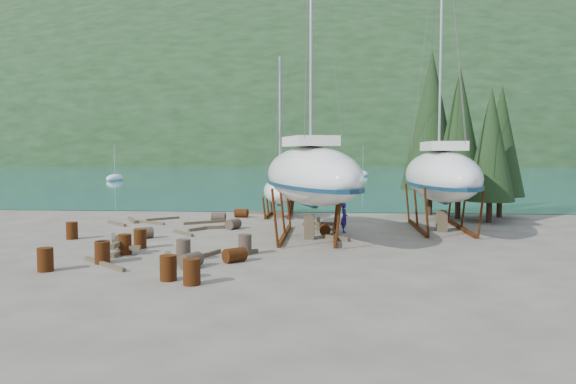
# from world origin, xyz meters

# --- Properties ---
(ground) EXTENTS (600.00, 600.00, 0.00)m
(ground) POSITION_xyz_m (0.00, 0.00, 0.00)
(ground) COLOR #565244
(ground) RESTS_ON ground
(bay_water) EXTENTS (700.00, 700.00, 0.00)m
(bay_water) POSITION_xyz_m (0.00, 315.00, 0.01)
(bay_water) COLOR #165771
(bay_water) RESTS_ON ground
(far_hill) EXTENTS (800.00, 360.00, 110.00)m
(far_hill) POSITION_xyz_m (0.00, 320.00, 0.00)
(far_hill) COLOR black
(far_hill) RESTS_ON ground
(far_house_left) EXTENTS (6.60, 5.60, 5.60)m
(far_house_left) POSITION_xyz_m (-60.00, 190.00, 2.92)
(far_house_left) COLOR beige
(far_house_left) RESTS_ON ground
(far_house_center) EXTENTS (6.60, 5.60, 5.60)m
(far_house_center) POSITION_xyz_m (-20.00, 190.00, 2.92)
(far_house_center) COLOR beige
(far_house_center) RESTS_ON ground
(far_house_right) EXTENTS (6.60, 5.60, 5.60)m
(far_house_right) POSITION_xyz_m (30.00, 190.00, 2.92)
(far_house_right) COLOR beige
(far_house_right) RESTS_ON ground
(cypress_near_right) EXTENTS (3.60, 3.60, 10.00)m
(cypress_near_right) POSITION_xyz_m (12.50, 12.00, 5.79)
(cypress_near_right) COLOR black
(cypress_near_right) RESTS_ON ground
(cypress_mid_right) EXTENTS (3.06, 3.06, 8.50)m
(cypress_mid_right) POSITION_xyz_m (14.00, 10.00, 4.92)
(cypress_mid_right) COLOR black
(cypress_mid_right) RESTS_ON ground
(cypress_back_left) EXTENTS (4.14, 4.14, 11.50)m
(cypress_back_left) POSITION_xyz_m (11.00, 14.00, 6.66)
(cypress_back_left) COLOR black
(cypress_back_left) RESTS_ON ground
(cypress_far_right) EXTENTS (3.24, 3.24, 9.00)m
(cypress_far_right) POSITION_xyz_m (15.50, 13.00, 5.21)
(cypress_far_right) COLOR black
(cypress_far_right) RESTS_ON ground
(moored_boat_left) EXTENTS (2.00, 5.00, 6.05)m
(moored_boat_left) POSITION_xyz_m (-30.00, 60.00, 0.39)
(moored_boat_left) COLOR white
(moored_boat_left) RESTS_ON ground
(moored_boat_mid) EXTENTS (2.00, 5.00, 6.05)m
(moored_boat_mid) POSITION_xyz_m (10.00, 80.00, 0.39)
(moored_boat_mid) COLOR white
(moored_boat_mid) RESTS_ON ground
(moored_boat_far) EXTENTS (2.00, 5.00, 6.05)m
(moored_boat_far) POSITION_xyz_m (-8.00, 110.00, 0.39)
(moored_boat_far) COLOR white
(moored_boat_far) RESTS_ON ground
(large_sailboat_near) EXTENTS (7.31, 13.43, 20.30)m
(large_sailboat_near) POSITION_xyz_m (2.95, 3.08, 3.27)
(large_sailboat_near) COLOR white
(large_sailboat_near) RESTS_ON ground
(large_sailboat_far) EXTENTS (3.67, 12.15, 19.13)m
(large_sailboat_far) POSITION_xyz_m (10.24, 6.33, 3.12)
(large_sailboat_far) COLOR white
(large_sailboat_far) RESTS_ON ground
(small_sailboat_shore) EXTENTS (3.10, 7.09, 10.97)m
(small_sailboat_shore) POSITION_xyz_m (0.49, 12.41, 1.81)
(small_sailboat_shore) COLOR white
(small_sailboat_shore) RESTS_ON ground
(worker) EXTENTS (0.44, 0.63, 1.65)m
(worker) POSITION_xyz_m (4.77, 4.77, 0.83)
(worker) COLOR navy
(worker) RESTS_ON ground
(drum_0) EXTENTS (0.58, 0.58, 0.88)m
(drum_0) POSITION_xyz_m (-6.53, -6.22, 0.44)
(drum_0) COLOR #57270E
(drum_0) RESTS_ON ground
(drum_1) EXTENTS (0.90, 1.04, 0.58)m
(drum_1) POSITION_xyz_m (-1.29, -5.21, 0.29)
(drum_1) COLOR #2D2823
(drum_1) RESTS_ON ground
(drum_3) EXTENTS (0.58, 0.58, 0.88)m
(drum_3) POSITION_xyz_m (-1.54, -7.37, 0.44)
(drum_3) COLOR #57270E
(drum_3) RESTS_ON ground
(drum_4) EXTENTS (0.95, 0.70, 0.58)m
(drum_4) POSITION_xyz_m (-2.03, 11.56, 0.29)
(drum_4) COLOR #57270E
(drum_4) RESTS_ON ground
(drum_5) EXTENTS (0.58, 0.58, 0.88)m
(drum_5) POSITION_xyz_m (0.35, -2.28, 0.44)
(drum_5) COLOR #2D2823
(drum_5) RESTS_ON ground
(drum_6) EXTENTS (0.60, 0.89, 0.58)m
(drum_6) POSITION_xyz_m (3.73, 3.82, 0.29)
(drum_6) COLOR #57270E
(drum_6) RESTS_ON ground
(drum_7) EXTENTS (0.58, 0.58, 0.88)m
(drum_7) POSITION_xyz_m (-0.57, -7.92, 0.44)
(drum_7) COLOR #57270E
(drum_7) RESTS_ON ground
(drum_8) EXTENTS (0.58, 0.58, 0.88)m
(drum_8) POSITION_xyz_m (-9.12, 1.38, 0.44)
(drum_8) COLOR #57270E
(drum_8) RESTS_ON ground
(drum_9) EXTENTS (0.90, 0.61, 0.58)m
(drum_9) POSITION_xyz_m (-3.14, 9.26, 0.29)
(drum_9) COLOR #2D2823
(drum_9) RESTS_ON ground
(drum_10) EXTENTS (0.58, 0.58, 0.88)m
(drum_10) POSITION_xyz_m (-4.85, -2.63, 0.44)
(drum_10) COLOR #57270E
(drum_10) RESTS_ON ground
(drum_11) EXTENTS (0.90, 1.04, 0.58)m
(drum_11) POSITION_xyz_m (-1.57, 5.73, 0.29)
(drum_11) COLOR #2D2823
(drum_11) RESTS_ON ground
(drum_12) EXTENTS (1.03, 1.03, 0.58)m
(drum_12) POSITION_xyz_m (0.19, -3.96, 0.29)
(drum_12) COLOR #57270E
(drum_12) RESTS_ON ground
(drum_13) EXTENTS (0.58, 0.58, 0.88)m
(drum_13) POSITION_xyz_m (-5.01, -4.66, 0.44)
(drum_13) COLOR #57270E
(drum_13) RESTS_ON ground
(drum_14) EXTENTS (0.58, 0.58, 0.88)m
(drum_14) POSITION_xyz_m (-4.73, -1.02, 0.44)
(drum_14) COLOR #57270E
(drum_14) RESTS_ON ground
(drum_15) EXTENTS (1.05, 0.97, 0.58)m
(drum_15) POSITION_xyz_m (-5.53, 1.87, 0.29)
(drum_15) COLOR #2D2823
(drum_15) RESTS_ON ground
(drum_16) EXTENTS (0.58, 0.58, 0.88)m
(drum_16) POSITION_xyz_m (-5.10, -4.39, 0.44)
(drum_16) COLOR #2D2823
(drum_16) RESTS_ON ground
(drum_17) EXTENTS (0.58, 0.58, 0.88)m
(drum_17) POSITION_xyz_m (-1.94, -3.84, 0.44)
(drum_17) COLOR #2D2823
(drum_17) RESTS_ON ground
(timber_0) EXTENTS (1.84, 1.68, 0.14)m
(timber_0) POSITION_xyz_m (-6.98, 9.85, 0.07)
(timber_0) COLOR brown
(timber_0) RESTS_ON ground
(timber_1) EXTENTS (1.35, 1.28, 0.19)m
(timber_1) POSITION_xyz_m (4.34, 2.12, 0.10)
(timber_1) COLOR brown
(timber_1) RESTS_ON ground
(timber_2) EXTENTS (1.38, 2.33, 0.19)m
(timber_2) POSITION_xyz_m (-8.68, 8.81, 0.09)
(timber_2) COLOR brown
(timber_2) RESTS_ON ground
(timber_3) EXTENTS (2.53, 2.29, 0.15)m
(timber_3) POSITION_xyz_m (-4.77, -5.07, 0.07)
(timber_3) COLOR brown
(timber_3) RESTS_ON ground
(timber_4) EXTENTS (1.20, 1.62, 0.17)m
(timber_4) POSITION_xyz_m (-3.35, 5.20, 0.09)
(timber_4) COLOR brown
(timber_4) RESTS_ON ground
(timber_5) EXTENTS (1.08, 2.76, 0.16)m
(timber_5) POSITION_xyz_m (-1.33, -3.21, 0.08)
(timber_5) COLOR brown
(timber_5) RESTS_ON ground
(timber_6) EXTENTS (0.60, 2.05, 0.19)m
(timber_6) POSITION_xyz_m (0.37, 12.89, 0.10)
(timber_6) COLOR brown
(timber_6) RESTS_ON ground
(timber_7) EXTENTS (1.46, 1.17, 0.17)m
(timber_7) POSITION_xyz_m (0.15, -2.29, 0.09)
(timber_7) COLOR brown
(timber_7) RESTS_ON ground
(timber_8) EXTENTS (1.85, 0.99, 0.19)m
(timber_8) POSITION_xyz_m (-2.38, 5.86, 0.09)
(timber_8) COLOR brown
(timber_8) RESTS_ON ground
(timber_9) EXTENTS (2.25, 0.87, 0.15)m
(timber_9) POSITION_xyz_m (-0.97, 13.84, 0.08)
(timber_9) COLOR brown
(timber_9) RESTS_ON ground
(timber_10) EXTENTS (2.37, 1.79, 0.16)m
(timber_10) POSITION_xyz_m (-3.79, 8.15, 0.08)
(timber_10) COLOR brown
(timber_10) RESTS_ON ground
(timber_11) EXTENTS (1.53, 1.71, 0.15)m
(timber_11) POSITION_xyz_m (-3.90, 3.40, 0.08)
(timber_11) COLOR brown
(timber_11) RESTS_ON ground
(timber_12) EXTENTS (1.05, 2.27, 0.17)m
(timber_12) POSITION_xyz_m (-7.03, 1.54, 0.08)
(timber_12) COLOR brown
(timber_12) RESTS_ON ground
(timber_15) EXTENTS (2.21, 1.47, 0.15)m
(timber_15) POSITION_xyz_m (-7.16, 7.86, 0.07)
(timber_15) COLOR brown
(timber_15) RESTS_ON ground
(timber_16) EXTENTS (0.92, 2.72, 0.23)m
(timber_16) POSITION_xyz_m (-2.51, -4.26, 0.11)
(timber_16) COLOR brown
(timber_16) RESTS_ON ground
(timber_17) EXTENTS (1.82, 1.80, 0.16)m
(timber_17) POSITION_xyz_m (-9.02, 7.09, 0.08)
(timber_17) COLOR brown
(timber_17) RESTS_ON ground
(timber_pile_fore) EXTENTS (1.80, 1.80, 0.60)m
(timber_pile_fore) POSITION_xyz_m (-5.04, -2.70, 0.30)
(timber_pile_fore) COLOR brown
(timber_pile_fore) RESTS_ON ground
(timber_pile_aft) EXTENTS (1.80, 1.80, 0.60)m
(timber_pile_aft) POSITION_xyz_m (3.32, 6.19, 0.30)
(timber_pile_aft) COLOR brown
(timber_pile_aft) RESTS_ON ground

